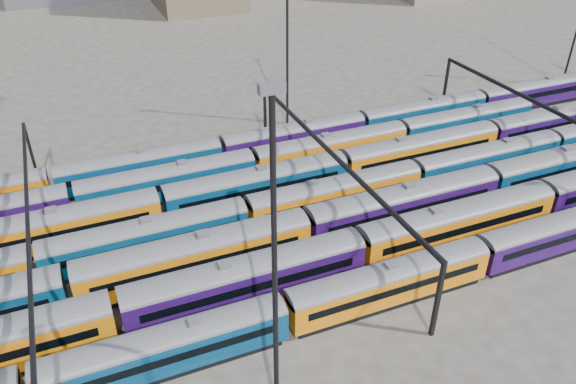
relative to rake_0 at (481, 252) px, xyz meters
name	(u,v)px	position (x,y,z in m)	size (l,w,h in m)	color
ground	(245,233)	(-18.73, 15.00, -2.59)	(500.00, 500.00, 0.00)	#413C37
rake_0	(481,252)	(0.00, 0.00, 0.00)	(120.34, 2.94, 4.94)	black
rake_1	(116,311)	(-33.21, 5.00, 0.35)	(136.25, 3.32, 5.61)	black
rake_2	(196,253)	(-25.18, 10.00, 0.37)	(159.95, 3.34, 5.64)	black
rake_3	(335,192)	(-7.93, 15.00, 0.11)	(104.24, 3.05, 5.14)	black
rake_4	(257,182)	(-15.35, 20.00, 0.25)	(153.62, 3.21, 5.41)	black
rake_5	(167,179)	(-24.61, 25.00, 0.13)	(104.95, 3.07, 5.18)	black
rake_6	(140,164)	(-26.86, 30.00, 0.03)	(142.16, 2.97, 5.00)	black
gantry_1	(30,223)	(-38.73, 15.00, 4.20)	(0.35, 40.35, 8.03)	black
gantry_2	(330,161)	(-8.73, 15.00, 4.20)	(0.35, 40.35, 8.03)	black
gantry_3	(546,116)	(21.27, 15.00, 4.20)	(0.35, 40.35, 8.03)	black
mast_2	(275,264)	(-23.73, -7.00, 11.38)	(1.40, 0.50, 25.60)	black
mast_3	(287,30)	(-3.73, 39.00, 11.38)	(1.40, 0.50, 25.60)	black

